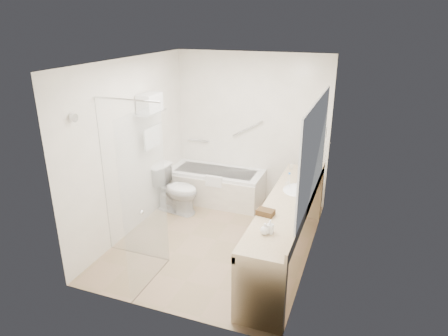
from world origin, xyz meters
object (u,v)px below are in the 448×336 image
(toilet, at_px, (176,190))
(water_bottle_left, at_px, (289,179))
(amenity_basket, at_px, (265,212))
(vanity_counter, at_px, (287,216))
(bathtub, at_px, (216,185))

(toilet, xyz_separation_m, water_bottle_left, (1.87, -0.22, 0.54))
(amenity_basket, distance_m, water_bottle_left, 1.01)
(toilet, bearing_deg, vanity_counter, -102.55)
(water_bottle_left, bearing_deg, bathtub, 149.48)
(bathtub, xyz_separation_m, amenity_basket, (1.35, -1.84, 0.61))
(amenity_basket, bearing_deg, bathtub, 126.29)
(amenity_basket, bearing_deg, toilet, 145.77)
(toilet, height_order, amenity_basket, amenity_basket)
(bathtub, bearing_deg, toilet, -126.27)
(bathtub, xyz_separation_m, water_bottle_left, (1.42, -0.83, 0.65))
(vanity_counter, bearing_deg, amenity_basket, -111.07)
(amenity_basket, bearing_deg, water_bottle_left, 86.30)
(vanity_counter, xyz_separation_m, amenity_basket, (-0.17, -0.45, 0.24))
(bathtub, height_order, water_bottle_left, water_bottle_left)
(vanity_counter, bearing_deg, water_bottle_left, 101.05)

